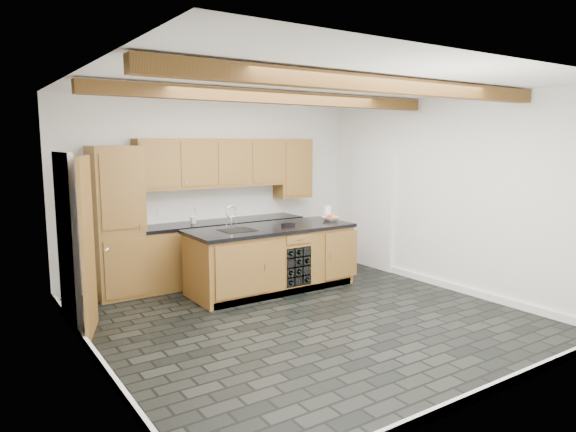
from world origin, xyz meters
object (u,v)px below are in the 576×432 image
Objects in this scene: island at (272,258)px; fruit_bowl at (331,219)px; kitchen_scale at (288,224)px; paper_towel at (327,213)px.

island is 1.18m from fruit_bowl.
fruit_bowl is at bearing -3.88° from kitchen_scale.
kitchen_scale reaches higher than island.
paper_towel is at bearing 6.14° from island.
island is 0.55m from kitchen_scale.
paper_towel is at bearing 74.01° from fruit_bowl.
paper_towel reaches higher than fruit_bowl.
paper_towel is (1.11, 0.12, 0.57)m from island.
island is 10.00× the size of fruit_bowl.
fruit_bowl is at bearing -1.06° from island.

